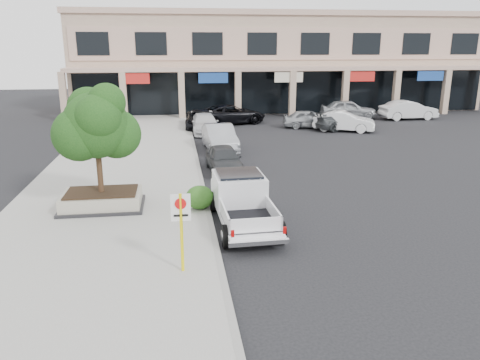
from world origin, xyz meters
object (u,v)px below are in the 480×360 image
object	(u,v)px
curb_car_c	(205,124)
curb_car_b	(220,138)
curb_car_d	(201,119)
planter	(102,200)
lot_car_b	(344,121)
lot_car_e	(348,109)
curb_car_a	(224,159)
lot_car_f	(408,110)
lot_car_a	(309,119)
planter_tree	(100,125)
pickup_truck	(244,202)
lot_car_d	(231,114)
no_parking_sign	(181,222)
lot_car_c	(343,120)

from	to	relation	value
curb_car_c	curb_car_b	bearing A→B (deg)	-87.15
curb_car_d	curb_car_c	bearing A→B (deg)	-82.97
curb_car_c	curb_car_d	distance (m)	2.06
planter	lot_car_b	xyz separation A→B (m)	(15.77, 15.99, 0.28)
lot_car_e	lot_car_b	bearing A→B (deg)	165.08
curb_car_a	lot_car_f	xyz separation A→B (m)	(18.11, 15.57, 0.14)
lot_car_a	lot_car_f	xyz separation A→B (m)	(9.94, 3.05, 0.11)
planter_tree	curb_car_b	world-z (taller)	planter_tree
pickup_truck	curb_car_c	bearing A→B (deg)	88.59
planter	lot_car_b	distance (m)	22.46
lot_car_f	curb_car_c	bearing A→B (deg)	100.18
planter_tree	lot_car_e	distance (m)	28.72
planter	curb_car_c	xyz separation A→B (m)	(5.18, 16.69, 0.23)
lot_car_b	lot_car_d	xyz separation A→B (m)	(-8.11, 4.67, 0.04)
pickup_truck	curb_car_b	xyz separation A→B (m)	(0.39, 12.81, -0.07)
lot_car_b	lot_car_e	world-z (taller)	lot_car_e
planter	lot_car_e	world-z (taller)	lot_car_e
no_parking_sign	curb_car_a	size ratio (longest dim) A/B	0.57
pickup_truck	lot_car_a	size ratio (longest dim) A/B	1.33
curb_car_a	curb_car_b	bearing A→B (deg)	83.10
lot_car_c	curb_car_a	bearing A→B (deg)	120.16
curb_car_d	lot_car_d	world-z (taller)	lot_car_d
lot_car_b	lot_car_c	xyz separation A→B (m)	(0.24, 0.78, -0.01)
curb_car_c	lot_car_c	bearing A→B (deg)	-1.55
planter_tree	pickup_truck	bearing A→B (deg)	-25.04
planter	curb_car_d	xyz separation A→B (m)	(5.02, 18.75, 0.25)
curb_car_a	lot_car_c	distance (m)	15.60
lot_car_d	lot_car_f	bearing A→B (deg)	-105.21
curb_car_b	lot_car_a	distance (m)	10.75
curb_car_a	lot_car_b	bearing A→B (deg)	42.12
pickup_truck	lot_car_b	size ratio (longest dim) A/B	1.20
curb_car_b	curb_car_d	bearing A→B (deg)	91.03
lot_car_a	lot_car_e	size ratio (longest dim) A/B	0.85
planter_tree	lot_car_b	distance (m)	22.42
planter	no_parking_sign	bearing A→B (deg)	-62.72
no_parking_sign	curb_car_b	bearing A→B (deg)	80.73
planter_tree	no_parking_sign	size ratio (longest dim) A/B	1.74
curb_car_b	lot_car_f	world-z (taller)	lot_car_f
lot_car_e	curb_car_c	bearing A→B (deg)	120.78
no_parking_sign	curb_car_c	bearing A→B (deg)	84.54
lot_car_c	pickup_truck	bearing A→B (deg)	133.63
planter_tree	lot_car_d	bearing A→B (deg)	69.85
lot_car_f	curb_car_d	bearing A→B (deg)	93.89
curb_car_a	lot_car_f	bearing A→B (deg)	36.98
curb_car_c	lot_car_f	size ratio (longest dim) A/B	0.97
curb_car_b	lot_car_c	world-z (taller)	curb_car_b
planter	lot_car_f	world-z (taller)	lot_car_f
curb_car_b	lot_car_f	size ratio (longest dim) A/B	0.97
planter	curb_car_a	bearing A→B (deg)	44.59
lot_car_e	lot_car_d	bearing A→B (deg)	106.26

